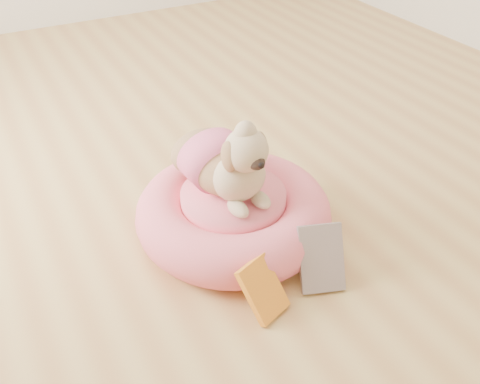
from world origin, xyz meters
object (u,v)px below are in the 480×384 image
dog (225,149)px  book_white (321,258)px  pet_bed (233,213)px  book_yellow (263,289)px

dog → book_white: (0.15, -0.39, -0.25)m
pet_bed → book_yellow: (-0.09, -0.37, -0.00)m
pet_bed → dog: bearing=112.1°
dog → book_white: 0.49m
book_yellow → pet_bed: bearing=55.7°
pet_bed → book_white: 0.38m
pet_bed → book_white: bearing=-69.4°
pet_bed → book_white: book_white is taller
pet_bed → book_white: size_ratio=3.20×
pet_bed → dog: dog is taller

